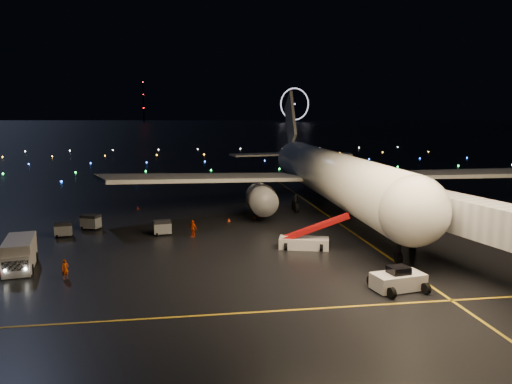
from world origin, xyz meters
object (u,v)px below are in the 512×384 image
at_px(belt_loader, 304,231).
at_px(crew_c, 193,229).
at_px(airliner, 324,147).
at_px(baggage_cart_1, 91,222).
at_px(baggage_cart_0, 162,228).
at_px(baggage_cart_2, 63,230).
at_px(pushback_tug, 398,278).
at_px(service_truck, 20,253).
at_px(crew_b, 3,267).
at_px(crew_a, 65,269).

height_order(belt_loader, crew_c, belt_loader).
height_order(airliner, baggage_cart_1, airliner).
relative_size(baggage_cart_0, baggage_cart_2, 1.06).
height_order(pushback_tug, service_truck, service_truck).
height_order(crew_c, baggage_cart_2, crew_c).
xyz_separation_m(crew_b, crew_c, (16.18, 11.85, 0.02)).
distance_m(crew_c, baggage_cart_2, 14.61).
bearing_deg(baggage_cart_1, pushback_tug, -20.08).
distance_m(crew_b, baggage_cart_0, 18.52).
height_order(service_truck, crew_c, service_truck).
bearing_deg(baggage_cart_0, baggage_cart_1, 147.25).
bearing_deg(airliner, baggage_cart_2, -158.83).
relative_size(airliner, baggage_cart_1, 30.64).
xyz_separation_m(pushback_tug, crew_c, (-15.48, 19.62, 0.00)).
bearing_deg(belt_loader, service_truck, -158.28).
relative_size(crew_a, baggage_cart_0, 0.85).
bearing_deg(belt_loader, crew_c, 165.70).
bearing_deg(crew_a, crew_c, 15.31).
bearing_deg(crew_a, service_truck, 107.68).
height_order(pushback_tug, belt_loader, belt_loader).
height_order(belt_loader, baggage_cart_1, belt_loader).
relative_size(airliner, belt_loader, 8.54).
relative_size(pushback_tug, crew_a, 2.42).
bearing_deg(pushback_tug, baggage_cart_2, 133.67).
distance_m(pushback_tug, crew_b, 32.59).
relative_size(crew_b, baggage_cart_0, 0.97).
bearing_deg(baggage_cart_1, baggage_cart_2, -104.61).
distance_m(service_truck, crew_b, 2.79).
height_order(airliner, baggage_cart_2, airliner).
xyz_separation_m(pushback_tug, baggage_cart_1, (-27.44, 25.26, -0.08)).
height_order(pushback_tug, baggage_cart_0, pushback_tug).
bearing_deg(baggage_cart_2, crew_b, -105.78).
height_order(crew_a, crew_c, crew_c).
height_order(crew_a, baggage_cart_1, baggage_cart_1).
height_order(crew_c, baggage_cart_1, crew_c).
bearing_deg(crew_b, service_truck, 65.76).
relative_size(service_truck, baggage_cart_0, 3.82).
distance_m(belt_loader, crew_c, 13.00).
bearing_deg(baggage_cart_1, service_truck, -81.26).
bearing_deg(airliner, belt_loader, -109.60).
xyz_separation_m(pushback_tug, crew_a, (-26.45, 6.82, -0.13)).
distance_m(service_truck, baggage_cart_2, 11.64).
height_order(crew_b, baggage_cart_1, crew_b).
height_order(airliner, crew_b, airliner).
distance_m(airliner, baggage_cart_1, 33.46).
xyz_separation_m(belt_loader, baggage_cart_1, (-23.13, 12.24, -0.92)).
bearing_deg(pushback_tug, service_truck, 151.45).
xyz_separation_m(service_truck, crew_c, (15.60, 9.15, -0.41)).
height_order(airliner, belt_loader, airliner).
distance_m(belt_loader, crew_b, 27.86).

